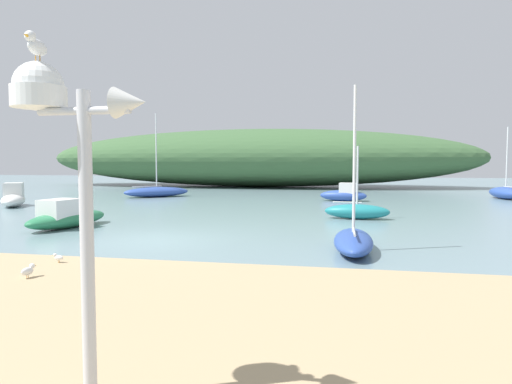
{
  "coord_description": "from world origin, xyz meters",
  "views": [
    {
      "loc": [
        5.7,
        -12.89,
        2.34
      ],
      "look_at": [
        1.6,
        7.43,
        0.99
      ],
      "focal_mm": 32.47,
      "sensor_mm": 36.0,
      "label": 1
    }
  ],
  "objects_px": {
    "mast_structure": "(60,126)",
    "sailboat_mid_channel": "(506,193)",
    "sailboat_centre_water": "(353,240)",
    "sailboat_outer_mooring": "(357,211)",
    "seagull_on_radar": "(36,45)",
    "seagull_by_mast": "(58,257)",
    "seagull_mid_strand": "(28,270)",
    "motorboat_far_left": "(13,198)",
    "sailboat_far_right": "(157,192)",
    "motorboat_off_point": "(344,194)",
    "motorboat_west_reach": "(66,217)"
  },
  "relations": [
    {
      "from": "motorboat_far_left",
      "to": "motorboat_off_point",
      "type": "bearing_deg",
      "value": 21.54
    },
    {
      "from": "sailboat_centre_water",
      "to": "mast_structure",
      "type": "bearing_deg",
      "value": -106.89
    },
    {
      "from": "sailboat_mid_channel",
      "to": "seagull_on_radar",
      "type": "bearing_deg",
      "value": -113.83
    },
    {
      "from": "sailboat_outer_mooring",
      "to": "mast_structure",
      "type": "bearing_deg",
      "value": -100.17
    },
    {
      "from": "sailboat_centre_water",
      "to": "sailboat_outer_mooring",
      "type": "distance_m",
      "value": 7.09
    },
    {
      "from": "sailboat_centre_water",
      "to": "sailboat_outer_mooring",
      "type": "height_order",
      "value": "sailboat_centre_water"
    },
    {
      "from": "sailboat_centre_water",
      "to": "sailboat_outer_mooring",
      "type": "xyz_separation_m",
      "value": [
        0.2,
        7.08,
        0.03
      ]
    },
    {
      "from": "seagull_mid_strand",
      "to": "motorboat_west_reach",
      "type": "bearing_deg",
      "value": 119.25
    },
    {
      "from": "motorboat_far_left",
      "to": "sailboat_far_right",
      "type": "relative_size",
      "value": 0.57
    },
    {
      "from": "sailboat_mid_channel",
      "to": "sailboat_outer_mooring",
      "type": "relative_size",
      "value": 1.52
    },
    {
      "from": "seagull_by_mast",
      "to": "motorboat_west_reach",
      "type": "bearing_deg",
      "value": 122.49
    },
    {
      "from": "seagull_on_radar",
      "to": "sailboat_mid_channel",
      "type": "bearing_deg",
      "value": 66.17
    },
    {
      "from": "motorboat_far_left",
      "to": "sailboat_outer_mooring",
      "type": "xyz_separation_m",
      "value": [
        17.71,
        -1.97,
        -0.13
      ]
    },
    {
      "from": "seagull_on_radar",
      "to": "sailboat_outer_mooring",
      "type": "xyz_separation_m",
      "value": [
        3.01,
        15.71,
        -3.03
      ]
    },
    {
      "from": "seagull_on_radar",
      "to": "sailboat_far_right",
      "type": "height_order",
      "value": "sailboat_far_right"
    },
    {
      "from": "sailboat_far_right",
      "to": "motorboat_off_point",
      "type": "relative_size",
      "value": 1.94
    },
    {
      "from": "sailboat_centre_water",
      "to": "sailboat_outer_mooring",
      "type": "bearing_deg",
      "value": 88.37
    },
    {
      "from": "sailboat_outer_mooring",
      "to": "seagull_mid_strand",
      "type": "distance_m",
      "value": 13.39
    },
    {
      "from": "mast_structure",
      "to": "sailboat_far_right",
      "type": "bearing_deg",
      "value": 111.83
    },
    {
      "from": "motorboat_off_point",
      "to": "seagull_by_mast",
      "type": "height_order",
      "value": "motorboat_off_point"
    },
    {
      "from": "seagull_on_radar",
      "to": "seagull_by_mast",
      "type": "relative_size",
      "value": 1.24
    },
    {
      "from": "mast_structure",
      "to": "sailboat_mid_channel",
      "type": "relative_size",
      "value": 0.67
    },
    {
      "from": "motorboat_far_left",
      "to": "sailboat_mid_channel",
      "type": "xyz_separation_m",
      "value": [
        27.11,
        10.43,
        -0.06
      ]
    },
    {
      "from": "motorboat_off_point",
      "to": "sailboat_centre_water",
      "type": "bearing_deg",
      "value": -88.55
    },
    {
      "from": "motorboat_off_point",
      "to": "seagull_by_mast",
      "type": "distance_m",
      "value": 20.2
    },
    {
      "from": "sailboat_far_right",
      "to": "sailboat_mid_channel",
      "type": "bearing_deg",
      "value": 7.12
    },
    {
      "from": "sailboat_mid_channel",
      "to": "seagull_by_mast",
      "type": "bearing_deg",
      "value": -124.43
    },
    {
      "from": "seagull_on_radar",
      "to": "motorboat_off_point",
      "type": "bearing_deg",
      "value": 84.37
    },
    {
      "from": "motorboat_far_left",
      "to": "sailboat_centre_water",
      "type": "height_order",
      "value": "sailboat_centre_water"
    },
    {
      "from": "seagull_on_radar",
      "to": "seagull_by_mast",
      "type": "xyz_separation_m",
      "value": [
        -3.37,
        5.07,
        -3.04
      ]
    },
    {
      "from": "seagull_on_radar",
      "to": "sailboat_mid_channel",
      "type": "height_order",
      "value": "sailboat_mid_channel"
    },
    {
      "from": "seagull_on_radar",
      "to": "motorboat_far_left",
      "type": "relative_size",
      "value": 0.11
    },
    {
      "from": "sailboat_far_right",
      "to": "motorboat_off_point",
      "type": "bearing_deg",
      "value": -4.11
    },
    {
      "from": "seagull_mid_strand",
      "to": "sailboat_mid_channel",
      "type": "bearing_deg",
      "value": 57.38
    },
    {
      "from": "mast_structure",
      "to": "seagull_on_radar",
      "type": "relative_size",
      "value": 9.06
    },
    {
      "from": "sailboat_centre_water",
      "to": "seagull_on_radar",
      "type": "bearing_deg",
      "value": -108.04
    },
    {
      "from": "seagull_on_radar",
      "to": "seagull_mid_strand",
      "type": "relative_size",
      "value": 0.93
    },
    {
      "from": "seagull_on_radar",
      "to": "sailboat_outer_mooring",
      "type": "relative_size",
      "value": 0.11
    },
    {
      "from": "sailboat_far_right",
      "to": "sailboat_outer_mooring",
      "type": "bearing_deg",
      "value": -36.55
    },
    {
      "from": "mast_structure",
      "to": "seagull_on_radar",
      "type": "distance_m",
      "value": 0.72
    },
    {
      "from": "motorboat_far_left",
      "to": "sailboat_mid_channel",
      "type": "bearing_deg",
      "value": 21.04
    },
    {
      "from": "sailboat_far_right",
      "to": "sailboat_outer_mooring",
      "type": "height_order",
      "value": "sailboat_far_right"
    },
    {
      "from": "motorboat_far_left",
      "to": "seagull_on_radar",
      "type": "bearing_deg",
      "value": -50.27
    },
    {
      "from": "motorboat_off_point",
      "to": "seagull_mid_strand",
      "type": "distance_m",
      "value": 21.34
    },
    {
      "from": "sailboat_mid_channel",
      "to": "seagull_mid_strand",
      "type": "height_order",
      "value": "sailboat_mid_channel"
    },
    {
      "from": "seagull_by_mast",
      "to": "motorboat_far_left",
      "type": "bearing_deg",
      "value": 131.92
    },
    {
      "from": "motorboat_off_point",
      "to": "sailboat_mid_channel",
      "type": "bearing_deg",
      "value": 20.2
    },
    {
      "from": "sailboat_centre_water",
      "to": "motorboat_off_point",
      "type": "distance_m",
      "value": 15.8
    },
    {
      "from": "sailboat_outer_mooring",
      "to": "seagull_by_mast",
      "type": "bearing_deg",
      "value": -120.96
    },
    {
      "from": "motorboat_west_reach",
      "to": "motorboat_off_point",
      "type": "xyz_separation_m",
      "value": [
        9.61,
        13.35,
        0.03
      ]
    }
  ]
}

